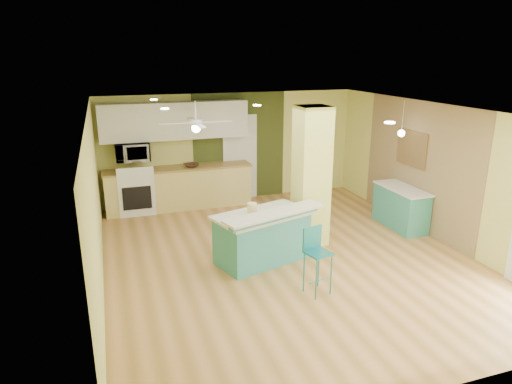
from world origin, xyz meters
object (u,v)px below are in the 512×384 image
fruit_bowl (191,165)px  canister (252,209)px  peninsula (263,236)px  bar_stool (316,250)px  side_counter (401,207)px

fruit_bowl → canister: 3.11m
peninsula → bar_stool: 1.29m
canister → peninsula: bearing=-11.3°
side_counter → canister: (-3.31, -0.58, 0.52)m
peninsula → bar_stool: (0.38, -1.21, 0.22)m
canister → side_counter: bearing=10.0°
bar_stool → side_counter: 3.32m
peninsula → canister: bearing=151.4°
side_counter → canister: bearing=-170.0°
bar_stool → side_counter: bar_stool is taller
side_counter → canister: canister is taller
fruit_bowl → side_counter: bearing=-33.9°
side_counter → bar_stool: bearing=-146.4°
bar_stool → peninsula: bearing=92.9°
peninsula → side_counter: bearing=-6.1°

